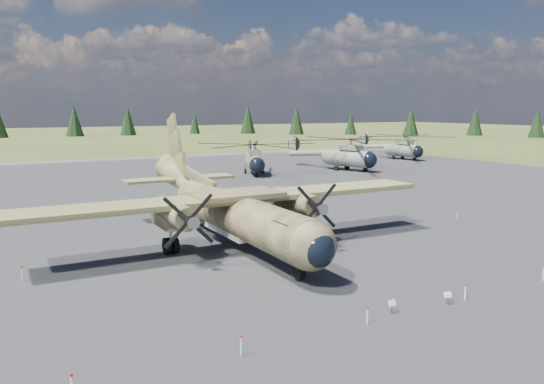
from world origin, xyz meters
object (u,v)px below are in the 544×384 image
helicopter_near (255,152)px  helicopter_far (403,142)px  helicopter_mid (348,148)px  transport_plane (230,205)px

helicopter_near → helicopter_far: (33.67, 6.74, -0.01)m
helicopter_near → helicopter_mid: helicopter_mid is taller
helicopter_mid → transport_plane: bearing=-154.1°
transport_plane → helicopter_near: 38.60m
transport_plane → helicopter_mid: transport_plane is taller
transport_plane → helicopter_near: size_ratio=1.26×
transport_plane → helicopter_far: size_ratio=1.33×
helicopter_mid → helicopter_near: bearing=153.4°
transport_plane → helicopter_mid: size_ratio=1.16×
helicopter_near → helicopter_mid: 14.60m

